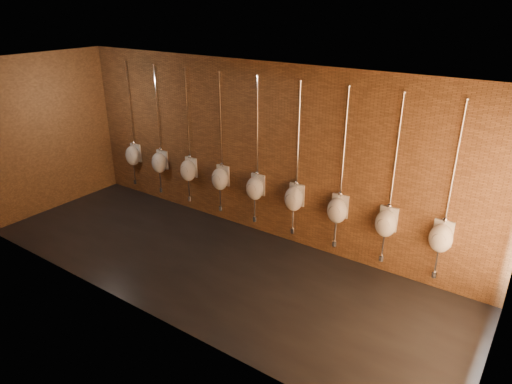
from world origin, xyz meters
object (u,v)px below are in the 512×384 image
Objects in this scene: urinal_7 at (386,222)px; urinal_8 at (441,237)px; urinal_2 at (188,170)px; urinal_3 at (220,178)px; urinal_6 at (337,209)px; urinal_1 at (159,162)px; urinal_4 at (255,187)px; urinal_0 at (133,155)px; urinal_5 at (294,198)px.

urinal_7 is 1.00× the size of urinal_8.
urinal_7 is at bearing 0.00° from urinal_2.
urinal_2 and urinal_3 have the same top height.
urinal_8 is at bearing 0.00° from urinal_2.
urinal_8 is at bearing 0.00° from urinal_6.
urinal_1 is 2.49m from urinal_4.
urinal_0 and urinal_5 have the same top height.
urinal_2 is at bearing 180.00° from urinal_6.
urinal_2 and urinal_8 have the same top height.
urinal_1 is 1.00× the size of urinal_8.
urinal_2 and urinal_7 have the same top height.
urinal_0 and urinal_4 have the same top height.
urinal_6 is at bearing 0.00° from urinal_1.
urinal_3 is (0.83, 0.00, 0.00)m from urinal_2.
urinal_0 is at bearing 180.00° from urinal_5.
urinal_4 is 1.66m from urinal_6.
urinal_1 and urinal_6 have the same top height.
urinal_1 is 1.00× the size of urinal_7.
urinal_7 is at bearing 0.00° from urinal_1.
urinal_3 and urinal_8 have the same top height.
urinal_1 is 4.98m from urinal_7.
urinal_4 is (0.83, 0.00, 0.00)m from urinal_3.
urinal_6 is (0.83, 0.00, 0.00)m from urinal_5.
urinal_4 is at bearing 180.00° from urinal_7.
urinal_1 is at bearing 180.00° from urinal_8.
urinal_4 is at bearing 0.00° from urinal_0.
urinal_3 is 1.00× the size of urinal_5.
urinal_8 is (4.98, 0.00, 0.00)m from urinal_2.
urinal_4 is 1.00× the size of urinal_6.
urinal_3 is at bearing 0.00° from urinal_2.
urinal_3 is (2.49, 0.00, 0.00)m from urinal_0.
urinal_4 is at bearing 180.00° from urinal_6.
urinal_3 is at bearing 180.00° from urinal_8.
urinal_2 and urinal_4 have the same top height.
urinal_7 is at bearing 0.00° from urinal_3.
urinal_4 is (3.32, 0.00, 0.00)m from urinal_0.
urinal_1 is at bearing 180.00° from urinal_5.
urinal_4 is (2.49, 0.00, 0.00)m from urinal_1.
urinal_3 is 2.49m from urinal_6.
urinal_3 is 1.00× the size of urinal_4.
urinal_5 is at bearing 180.00° from urinal_7.
urinal_0 is 1.66m from urinal_2.
urinal_8 is (6.64, 0.00, 0.00)m from urinal_0.
urinal_8 is at bearing 0.00° from urinal_4.
urinal_0 is 1.00× the size of urinal_5.
urinal_5 is at bearing 0.00° from urinal_2.
urinal_3 and urinal_5 have the same top height.
urinal_7 and urinal_8 have the same top height.
urinal_1 is at bearing 180.00° from urinal_7.
urinal_4 and urinal_8 have the same top height.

